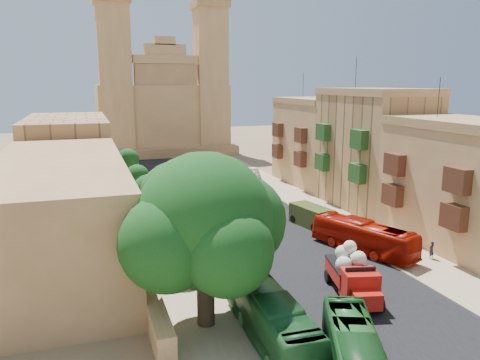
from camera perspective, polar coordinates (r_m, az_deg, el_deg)
ground at (r=30.19m, az=16.55°, el=-17.18°), size 260.00×260.00×0.00m
road_surface at (r=55.62m, az=-1.30°, el=-3.24°), size 14.00×140.00×0.01m
sidewalk_east at (r=59.02m, az=7.55°, el=-2.46°), size 5.00×140.00×0.01m
sidewalk_west at (r=53.71m, az=-11.06°, el=-4.01°), size 5.00×140.00×0.01m
kerb_east at (r=57.98m, az=5.33°, el=-2.61°), size 0.25×140.00×0.12m
kerb_west at (r=54.04m, az=-8.43°, el=-3.75°), size 0.25×140.00×0.12m
townhouse_b at (r=46.15m, az=25.50°, el=-0.30°), size 9.00×14.00×14.90m
townhouse_c at (r=56.68m, az=15.86°, el=3.72°), size 9.00×14.00×17.40m
townhouse_d at (r=68.69m, az=9.27°, el=4.70°), size 9.00×14.00×15.90m
west_wall at (r=43.63m, az=-13.29°, el=-6.57°), size 1.00×40.00×1.80m
west_building_low at (r=40.72m, az=-20.98°, el=-3.51°), size 10.00×28.00×8.40m
west_building_mid at (r=66.08m, az=-20.18°, el=2.85°), size 10.00×22.00×10.00m
church at (r=101.34m, az=-9.55°, el=8.81°), size 28.00×22.50×36.30m
ficus_tree at (r=27.39m, az=-4.16°, el=-5.51°), size 10.57×9.73×10.57m
street_tree_a at (r=35.65m, az=-8.22°, el=-6.62°), size 3.12×3.12×4.80m
street_tree_b at (r=46.95m, az=-10.88°, el=-1.52°), size 3.67×3.67×5.64m
street_tree_c at (r=58.75m, az=-12.43°, el=0.38°), size 3.00×3.00×4.62m
street_tree_d at (r=70.47m, az=-13.50°, el=2.42°), size 3.28×3.28×5.04m
red_truck at (r=33.38m, az=13.63°, el=-11.07°), size 3.78×6.61×3.66m
olive_pickup at (r=48.50m, az=8.71°, el=-4.40°), size 3.07×5.29×2.05m
bus_green_south at (r=24.65m, az=13.97°, el=-20.49°), size 5.79×9.77×2.69m
bus_green_north at (r=27.44m, az=3.77°, el=-16.37°), size 2.67×10.35×2.87m
bus_red_east at (r=41.99m, az=14.82°, el=-6.70°), size 5.60×9.99×2.73m
bus_cream_east at (r=59.58m, az=1.42°, el=-0.73°), size 5.65×11.20×3.05m
car_blue_a at (r=39.53m, az=-1.41°, el=-8.52°), size 2.24×4.20×1.36m
car_white_a at (r=49.71m, az=-1.92°, el=-4.26°), size 1.71×4.18×1.35m
car_cream at (r=55.03m, az=0.24°, el=-2.67°), size 3.78×5.41×1.37m
car_dkblue at (r=71.22m, az=-7.44°, el=0.51°), size 2.06×4.55×1.29m
car_white_b at (r=61.71m, az=0.25°, el=-1.15°), size 1.59×3.66×1.23m
car_blue_b at (r=77.65m, az=-8.62°, el=1.38°), size 2.44×3.92×1.22m
pedestrian_a at (r=42.41m, az=22.30°, el=-7.89°), size 0.61×0.47×1.51m
pedestrian_c at (r=44.45m, az=16.77°, el=-6.51°), size 0.67×1.05×1.66m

